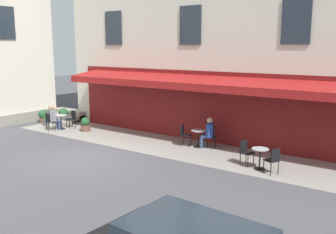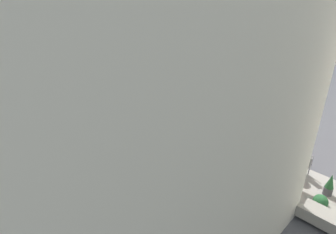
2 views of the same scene
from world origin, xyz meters
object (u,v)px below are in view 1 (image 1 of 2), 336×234
object	(u,v)px
potted_plant_entrance_right	(43,115)
cafe_chair_black_corner_right	(49,120)
potted_plant_entrance_left	(85,124)
cafe_chair_black_corner_left	(184,134)
cafe_chair_black_back_row	(72,117)
cafe_chair_black_by_window	(213,136)
potted_plant_mid_terrace	(46,117)
cafe_table_near_entrance	(61,120)
seated_companion_in_blue	(208,132)
cafe_table_streetside	(198,136)
cafe_table_mid_terrace	(260,156)
cafe_chair_black_facing_street	(273,159)
seated_patron_in_grey	(53,117)
cafe_chair_black_near_door	(245,150)
potted_plant_by_steps	(63,114)

from	to	relation	value
potted_plant_entrance_right	cafe_chair_black_corner_right	bearing A→B (deg)	151.63
potted_plant_entrance_left	potted_plant_entrance_right	size ratio (longest dim) A/B	0.98
cafe_chair_black_corner_left	potted_plant_entrance_left	bearing A→B (deg)	5.00
cafe_chair_black_back_row	potted_plant_entrance_left	world-z (taller)	cafe_chair_black_back_row
cafe_chair_black_by_window	potted_plant_mid_terrace	size ratio (longest dim) A/B	0.94
cafe_table_near_entrance	seated_companion_in_blue	world-z (taller)	seated_companion_in_blue
cafe_table_near_entrance	cafe_chair_black_by_window	world-z (taller)	cafe_chair_black_by_window
cafe_chair_black_back_row	cafe_table_streetside	size ratio (longest dim) A/B	1.21
cafe_table_mid_terrace	cafe_chair_black_facing_street	bearing A→B (deg)	154.85
seated_patron_in_grey	potted_plant_entrance_right	world-z (taller)	seated_patron_in_grey
cafe_chair_black_back_row	cafe_table_streetside	bearing A→B (deg)	-176.77
cafe_table_mid_terrace	cafe_chair_black_corner_left	bearing A→B (deg)	-16.07
cafe_chair_black_back_row	cafe_chair_black_corner_left	bearing A→B (deg)	-177.75
cafe_chair_black_near_door	cafe_table_near_entrance	bearing A→B (deg)	-0.46
potted_plant_entrance_left	potted_plant_mid_terrace	distance (m)	2.88
cafe_chair_black_corner_right	potted_plant_entrance_left	xyz separation A→B (m)	(-1.61, -0.99, -0.20)
cafe_chair_black_corner_left	potted_plant_entrance_left	size ratio (longest dim) A/B	1.26
cafe_chair_black_near_door	cafe_chair_black_by_window	distance (m)	2.49
cafe_table_mid_terrace	potted_plant_entrance_right	size ratio (longest dim) A/B	1.02
cafe_chair_black_back_row	cafe_table_mid_terrace	world-z (taller)	cafe_chair_black_back_row
cafe_table_near_entrance	cafe_chair_black_back_row	world-z (taller)	cafe_chair_black_back_row
cafe_table_near_entrance	cafe_chair_black_corner_left	size ratio (longest dim) A/B	0.82
cafe_table_streetside	potted_plant_by_steps	world-z (taller)	potted_plant_by_steps
cafe_chair_black_corner_right	cafe_chair_black_near_door	bearing A→B (deg)	-177.22
cafe_chair_black_corner_left	cafe_chair_black_corner_right	bearing A→B (deg)	11.49
cafe_table_streetside	potted_plant_by_steps	xyz separation A→B (m)	(9.29, -0.39, -0.05)
cafe_table_near_entrance	seated_patron_in_grey	world-z (taller)	seated_patron_in_grey
cafe_chair_black_by_window	potted_plant_entrance_right	size ratio (longest dim) A/B	1.24
seated_patron_in_grey	potted_plant_by_steps	world-z (taller)	seated_patron_in_grey
cafe_chair_black_corner_left	seated_companion_in_blue	world-z (taller)	seated_companion_in_blue
cafe_chair_black_back_row	potted_plant_mid_terrace	size ratio (longest dim) A/B	0.94
seated_patron_in_grey	cafe_chair_black_near_door	bearing A→B (deg)	-178.31
cafe_table_mid_terrace	cafe_chair_black_corner_left	distance (m)	4.05
cafe_chair_black_back_row	seated_companion_in_blue	xyz separation A→B (m)	(-7.97, -0.59, 0.16)
cafe_table_near_entrance	seated_companion_in_blue	size ratio (longest dim) A/B	0.57
potted_plant_by_steps	potted_plant_entrance_left	bearing A→B (deg)	160.70
cafe_chair_black_back_row	seated_patron_in_grey	size ratio (longest dim) A/B	0.68
cafe_chair_black_by_window	cafe_chair_black_corner_right	bearing A→B (deg)	12.50
cafe_chair_black_corner_left	seated_patron_in_grey	bearing A→B (deg)	10.04
potted_plant_entrance_left	potted_plant_by_steps	size ratio (longest dim) A/B	0.93
cafe_chair_black_back_row	potted_plant_by_steps	xyz separation A→B (m)	(1.70, -0.82, -0.10)
seated_companion_in_blue	potted_plant_by_steps	size ratio (longest dim) A/B	1.71
cafe_table_mid_terrace	seated_patron_in_grey	size ratio (longest dim) A/B	0.56
cafe_table_mid_terrace	potted_plant_entrance_left	size ratio (longest dim) A/B	1.04
cafe_table_streetside	cafe_chair_black_by_window	size ratio (longest dim) A/B	0.82
potted_plant_entrance_right	cafe_chair_black_corner_left	bearing A→B (deg)	-177.50
cafe_chair_black_corner_right	seated_companion_in_blue	world-z (taller)	seated_companion_in_blue
cafe_chair_black_corner_right	cafe_chair_black_corner_left	xyz separation A→B (m)	(-7.32, -1.49, 0.00)
cafe_chair_black_back_row	cafe_table_streetside	distance (m)	7.60
seated_companion_in_blue	potted_plant_mid_terrace	distance (m)	9.62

